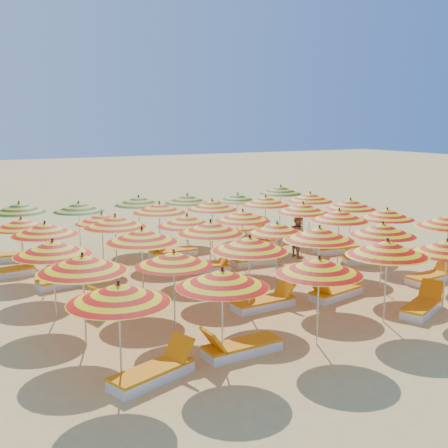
{
  "coord_description": "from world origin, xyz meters",
  "views": [
    {
      "loc": [
        -8.33,
        -14.97,
        4.84
      ],
      "look_at": [
        0.0,
        0.5,
        1.6
      ],
      "focal_mm": 45.0,
      "sensor_mm": 36.0,
      "label": 1
    }
  ],
  "objects": [
    {
      "name": "ground",
      "position": [
        0.0,
        0.0,
        0.0
      ],
      "size": [
        120.0,
        120.0,
        0.0
      ],
      "primitive_type": "plane",
      "color": "#E0B863",
      "rests_on": "ground"
    },
    {
      "name": "umbrella_0",
      "position": [
        -5.4,
        -5.5,
        1.78
      ],
      "size": [
        2.34,
        2.34,
        2.02
      ],
      "color": "silver",
      "rests_on": "ground"
    },
    {
      "name": "umbrella_1",
      "position": [
        -3.26,
        -5.49,
        1.76
      ],
      "size": [
        2.04,
        2.04,
        2.0
      ],
      "color": "silver",
      "rests_on": "ground"
    },
    {
      "name": "umbrella_2",
      "position": [
        -1.01,
        -5.67,
        1.77
      ],
      "size": [
        2.35,
        2.35,
        2.02
      ],
      "color": "silver",
      "rests_on": "ground"
    },
    {
      "name": "umbrella_3",
      "position": [
        1.29,
        -5.33,
        1.85
      ],
      "size": [
        2.23,
        2.23,
        2.1
      ],
      "color": "silver",
      "rests_on": "ground"
    },
    {
      "name": "umbrella_4",
      "position": [
        3.18,
        -5.48,
        1.7
      ],
      "size": [
        2.18,
        2.18,
        1.93
      ],
      "color": "silver",
      "rests_on": "ground"
    },
    {
      "name": "umbrella_6",
      "position": [
        -5.48,
        -3.28,
        1.84
      ],
      "size": [
        2.32,
        2.32,
        2.09
      ],
      "color": "silver",
      "rests_on": "ground"
    },
    {
      "name": "umbrella_7",
      "position": [
        -3.37,
        -3.3,
        1.7
      ],
      "size": [
        2.21,
        2.21,
        1.93
      ],
      "color": "silver",
      "rests_on": "ground"
    },
    {
      "name": "umbrella_8",
      "position": [
        -1.31,
        -3.28,
        1.82
      ],
      "size": [
        2.52,
        2.52,
        2.07
      ],
      "color": "silver",
      "rests_on": "ground"
    },
    {
      "name": "umbrella_9",
      "position": [
        0.97,
        -3.14,
        1.84
      ],
      "size": [
        2.25,
        2.25,
        2.09
      ],
      "color": "silver",
      "rests_on": "ground"
    },
    {
      "name": "umbrella_10",
      "position": [
        3.11,
        -3.3,
        1.78
      ],
      "size": [
        2.36,
        2.36,
        2.03
      ],
      "color": "silver",
      "rests_on": "ground"
    },
    {
      "name": "umbrella_12",
      "position": [
        -5.69,
        -1.25,
        1.79
      ],
      "size": [
        2.21,
        2.21,
        2.03
      ],
      "color": "silver",
      "rests_on": "ground"
    },
    {
      "name": "umbrella_13",
      "position": [
        -3.37,
        -1.19,
        1.86
      ],
      "size": [
        2.58,
        2.58,
        2.11
      ],
      "color": "silver",
      "rests_on": "ground"
    },
    {
      "name": "umbrella_14",
      "position": [
        -1.22,
        -0.95,
        1.84
      ],
      "size": [
        2.49,
        2.49,
        2.09
      ],
      "color": "silver",
      "rests_on": "ground"
    },
    {
      "name": "umbrella_15",
      "position": [
        0.9,
        -1.17,
        1.67
      ],
      "size": [
        2.25,
        2.25,
        1.89
      ],
      "color": "silver",
      "rests_on": "ground"
    },
    {
      "name": "umbrella_16",
      "position": [
        3.48,
        -0.93,
        1.81
      ],
      "size": [
        2.24,
        2.24,
        2.06
      ],
      "color": "silver",
      "rests_on": "ground"
    },
    {
      "name": "umbrella_17",
      "position": [
        5.5,
        -1.01,
        1.72
      ],
      "size": [
        1.94,
        1.94,
        1.95
      ],
      "color": "silver",
      "rests_on": "ground"
    },
    {
      "name": "umbrella_18",
      "position": [
        -5.38,
        1.31,
        1.8
      ],
      "size": [
        2.16,
        2.16,
        2.04
      ],
      "color": "silver",
      "rests_on": "ground"
    },
    {
      "name": "umbrella_19",
      "position": [
        -3.34,
        1.23,
        1.85
      ],
      "size": [
        2.53,
        2.53,
        2.1
      ],
      "color": "silver",
      "rests_on": "ground"
    },
    {
      "name": "umbrella_20",
      "position": [
        -1.1,
        0.93,
        1.74
      ],
      "size": [
        2.29,
        2.29,
        1.98
      ],
      "color": "silver",
      "rests_on": "ground"
    },
    {
      "name": "umbrella_21",
      "position": [
        0.94,
        0.93,
        1.74
      ],
      "size": [
        2.16,
        2.16,
        1.97
      ],
      "color": "silver",
      "rests_on": "ground"
    },
    {
      "name": "umbrella_22",
      "position": [
        3.48,
        1.04,
        1.79
      ],
      "size": [
        2.45,
        2.45,
        2.03
      ],
      "color": "silver",
      "rests_on": "ground"
    },
    {
      "name": "umbrella_23",
      "position": [
        5.55,
        0.92,
        1.8
      ],
      "size": [
        2.43,
        2.43,
        2.04
      ],
      "color": "silver",
      "rests_on": "ground"
    },
    {
      "name": "umbrella_24",
      "position": [
        -5.73,
        3.33,
        1.66
      ],
      "size": [
        2.3,
        2.3,
        1.88
      ],
      "color": "silver",
      "rests_on": "ground"
    },
    {
      "name": "umbrella_25",
      "position": [
        -3.21,
        3.11,
        1.65
      ],
      "size": [
        2.28,
        2.28,
        1.87
      ],
      "color": "silver",
      "rests_on": "ground"
    },
    {
      "name": "umbrella_26",
      "position": [
        -1.13,
        3.19,
        1.84
      ],
      "size": [
        2.21,
        2.21,
        2.09
      ],
      "color": "silver",
      "rests_on": "ground"
    },
    {
      "name": "umbrella_27",
      "position": [
        0.94,
        3.16,
        1.8
      ],
      "size": [
        2.01,
        2.01,
        2.05
      ],
      "color": "silver",
      "rests_on": "ground"
    },
    {
      "name": "umbrella_28",
      "position": [
        3.32,
        3.27,
        1.78
      ],
      "size": [
        1.96,
        1.96,
        2.02
      ],
      "color": "silver",
      "rests_on": "ground"
    },
    {
      "name": "umbrella_29",
      "position": [
        5.51,
        3.33,
        1.78
      ],
      "size": [
        2.06,
        2.06,
        2.02
      ],
      "color": "silver",
      "rests_on": "ground"
    },
    {
      "name": "umbrella_30",
      "position": [
        -5.45,
        5.53,
        1.83
      ],
      "size": [
        2.02,
        2.02,
        2.08
      ],
      "color": "silver",
      "rests_on": "ground"
    },
    {
      "name": "umbrella_31",
      "position": [
        -3.39,
        5.46,
        1.73
      ],
      "size": [
        2.26,
        2.26,
        1.96
      ],
      "color": "silver",
      "rests_on": "ground"
    },
    {
      "name": "umbrella_32",
      "position": [
        -1.08,
        5.44,
        1.8
      ],
      "size": [
        2.22,
        2.22,
        2.05
      ],
      "color": "silver",
      "rests_on": "ground"
    },
    {
      "name": "umbrella_33",
      "position": [
        1.06,
        5.62,
        1.72
      ],
      "size": [
        2.45,
        2.45,
        1.96
      ],
      "color": "silver",
      "rests_on": "ground"
    },
    {
      "name": "umbrella_34",
      "position": [
        3.33,
        5.48,
        1.64
      ],
      "size": [
        2.27,
        2.27,
        1.86
      ],
      "color": "silver",
      "rests_on": "ground"
    },
    {
      "name": "umbrella_35",
      "position": [
        5.57,
        5.58,
        1.82
      ],
      "size": [
        2.01,
        2.01,
        2.07
      ],
      "color": "silver",
      "rests_on": "ground"
    },
    {
      "name": "lounger_0",
      "position": [
        -4.8,
        -5.61,
        0.15
      ],
      "size": [
        1.83,
        1.11,
        0.69
      ],
      "rotation": [
        0.0,
        0.0,
        0.33
      ],
      "color": "white",
      "rests_on": "ground"
    },
    {
      "name": "lounger_1",
      "position": [
        -2.76,
        -5.35,
        0.15
      ],
      "size": [
        1.76,
        0.66,
        0.69
      ],
      "rotation": [
        0.0,
        0.0,
        3.19
      ],
      "color": "white",
      "rests_on": "ground"
    },
    {
      "name": "lounger_2",
      "position": [
        2.67,
        -5.28,
        0.15
      ],
      "size": [
        1.82,
        1.25,
        0.69
      ],
      "rotation": [
        0.0,
        0.0,
        0.43
      ],
      "color": "white",
      "rests_on": "ground"
    },
    {
      "name": "lounger_4",
      "position": [
        -0.71,
        -3.09,
        0.15
      ],
      "size": [
        1.76,
        0.68,
        0.69
      ],
      "rotation": [
        0.0,
        0.0,
        0.06
      ],
      "color": "white",
      "rests_on": "ground"
    },
    {
      "name": "lounger_5",
      "position": [
        1.47,
        -3.27,
        0.15
      ],
      "size": [
        1.82,
        0.94,
        0.69
      ],
      "rotation": [
        0.0,
        0.0,
        3.36
      ],
      "color": "white",
      "rests_on": "ground"
    },
    {
      "name": "lounger_6",
      "position": [
        5.07,
        -3.43,
        0.15
      ],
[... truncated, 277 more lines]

